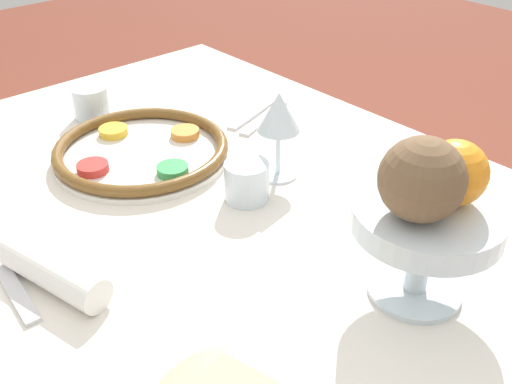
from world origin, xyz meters
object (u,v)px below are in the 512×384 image
Objects in this scene: seder_plate at (141,150)px; wine_glass at (279,116)px; fruit_stand at (426,228)px; orange_fruit at (454,173)px; napkin_roll at (52,271)px; cup_mid at (91,102)px; coconut at (422,179)px; cup_near at (247,181)px.

seder_plate is 0.26m from wine_glass.
orange_fruit is (0.01, 0.03, 0.07)m from fruit_stand.
fruit_stand is at bearing 46.53° from napkin_roll.
fruit_stand is 2.58× the size of cup_mid.
coconut reaches higher than wine_glass.
orange_fruit is at bearing 73.50° from fruit_stand.
seder_plate is at bearing -145.39° from wine_glass.
coconut is at bearing -2.36° from cup_near.
cup_near is 0.43m from cup_mid.
coconut reaches higher than fruit_stand.
cup_near is at bearing -76.61° from wine_glass.
fruit_stand is 1.01× the size of napkin_roll.
wine_glass is 0.83× the size of napkin_roll.
seder_plate is 1.71× the size of napkin_roll.
cup_mid is at bearing -178.37° from coconut.
seder_plate is at bearing -4.98° from cup_mid.
wine_glass is at bearing 16.49° from cup_mid.
orange_fruit is 0.51m from napkin_roll.
orange_fruit is 0.06m from coconut.
cup_near is at bearing -177.19° from fruit_stand.
orange_fruit is 0.76m from cup_mid.
coconut reaches higher than cup_near.
napkin_roll is 2.55× the size of cup_mid.
cup_near is (0.02, -0.09, -0.08)m from wine_glass.
napkin_roll is (-0.32, -0.31, -0.16)m from coconut.
fruit_stand is 0.74m from cup_mid.
fruit_stand reaches higher than seder_plate.
seder_plate is at bearing -166.90° from cup_near.
seder_plate is 3.94× the size of orange_fruit.
coconut is (0.53, 0.04, 0.16)m from seder_plate.
wine_glass is 0.35m from coconut.
fruit_stand reaches higher than cup_mid.
wine_glass is at bearing 163.05° from coconut.
orange_fruit reaches higher than cup_near.
orange_fruit reaches higher than seder_plate.
napkin_roll is at bearing -133.47° from fruit_stand.
cup_near is at bearing 13.10° from seder_plate.
fruit_stand is (0.53, 0.07, 0.09)m from seder_plate.
seder_plate is 0.56m from orange_fruit.
seder_plate is 0.34m from napkin_roll.
napkin_roll is at bearing -135.94° from coconut.
orange_fruit is at bearing 7.51° from cup_near.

